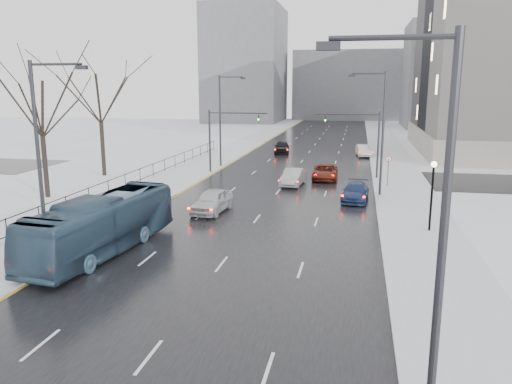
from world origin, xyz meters
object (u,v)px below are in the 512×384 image
Objects in this scene: mast_signal_left at (220,134)px; sedan_right_cross at (325,172)px; tree_park_d at (48,198)px; streetlight_l_near at (43,155)px; no_uturn_sign at (389,162)px; sedan_center_near at (212,201)px; sedan_right_far at (355,192)px; tree_park_e at (105,176)px; sedan_center_far at (282,147)px; sedan_right_near at (293,177)px; sedan_right_distant at (363,151)px; streetlight_r_near at (432,236)px; bus at (103,224)px; lamppost_r_mid at (432,186)px; mast_signal_right at (367,137)px; streetlight_r_mid at (380,127)px; streetlight_l_far at (222,116)px.

mast_signal_left is 11.41m from sedan_right_cross.
streetlight_l_near reaches higher than tree_park_d.
sedan_center_near is (-12.70, -11.84, -1.45)m from no_uturn_sign.
streetlight_l_near is 23.62m from sedan_right_far.
tree_park_e reaches higher than sedan_center_far.
tree_park_e reaches higher than sedan_right_near.
streetlight_l_near is (10.03, -24.00, 5.62)m from tree_park_e.
sedan_right_distant is at bearing 47.69° from mast_signal_left.
bus is (-14.88, 12.53, -4.03)m from streetlight_r_near.
tree_park_e reaches higher than no_uturn_sign.
streetlight_r_near is 19.87m from bus.
streetlight_r_near is at bearing -67.82° from mast_signal_left.
tree_park_e reaches higher than sedan_right_cross.
mast_signal_right is (-3.67, 18.00, 1.16)m from lamppost_r_mid.
sedan_right_distant is at bearing 95.72° from no_uturn_sign.
tree_park_d is 29.23m from lamppost_r_mid.
streetlight_r_mid and streetlight_l_far have the same top height.
tree_park_d is at bearing 172.09° from lamppost_r_mid.
sedan_right_distant is at bearing 75.95° from sedan_center_near.
streetlight_l_far reaches higher than mast_signal_left.
sedan_right_near is (9.06, -8.84, -4.82)m from streetlight_l_far.
sedan_right_distant is at bearing 76.47° from sedan_right_cross.
streetlight_l_far is at bearing -116.59° from sedan_center_far.
mast_signal_right is at bearing 91.27° from streetlight_r_near.
streetlight_l_near is at bearing -90.00° from streetlight_l_far.
lamppost_r_mid reaches higher than sedan_center_near.
sedan_right_near is at bearing 75.76° from bus.
streetlight_r_mid is at bearing 55.55° from sedan_right_far.
streetlight_l_far is 1.54× the size of mast_signal_right.
streetlight_l_near reaches higher than tree_park_e.
lamppost_r_mid is 0.93× the size of sedan_right_near.
tree_park_e is 1.35× the size of streetlight_r_mid.
tree_park_d is 24.58m from sedan_right_far.
sedan_right_far is at bearing -76.53° from sedan_center_far.
streetlight_r_near is at bearing -31.48° from streetlight_l_near.
sedan_right_far is at bearing -72.82° from sedan_right_cross.
lamppost_r_mid reaches higher than no_uturn_sign.
streetlight_r_near is 1.00× the size of streetlight_l_near.
mast_signal_left is at bearing 20.19° from tree_park_e.
bus is at bearing 139.91° from streetlight_r_near.
bus reaches higher than sedan_center_far.
tree_park_d is 1.12× the size of bus.
mast_signal_left is (-14.65, 0.00, 0.00)m from mast_signal_right.
sedan_center_far is (-9.96, 27.04, 0.13)m from sedan_right_far.
streetlight_r_mid is (25.97, 6.00, 5.62)m from tree_park_d.
streetlight_r_mid is at bearing -36.30° from streetlight_l_far.
streetlight_l_near is 32.03m from mast_signal_right.
sedan_center_far is at bearing 54.93° from tree_park_e.
sedan_right_near reaches higher than sedan_right_distant.
streetlight_l_far reaches higher than sedan_right_far.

